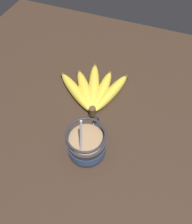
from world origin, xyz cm
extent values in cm
cube|color=#332319|center=(0.00, 0.00, 1.98)|extent=(121.37, 121.37, 3.95)
cylinder|color=#28282D|center=(-3.67, -1.51, 7.15)|extent=(10.04, 10.04, 6.40)
cylinder|color=navy|center=(-3.67, -1.51, 7.01)|extent=(10.24, 10.24, 3.06)
torus|color=#28282D|center=(2.19, -1.51, 8.32)|extent=(5.09, 0.90, 5.09)
cylinder|color=#997551|center=(-3.67, -1.51, 10.45)|extent=(8.84, 8.84, 0.40)
torus|color=#28282D|center=(-3.67, -1.51, 12.69)|extent=(10.04, 10.04, 0.60)
cylinder|color=silver|center=(-6.58, -1.51, 13.29)|extent=(2.80, 0.50, 15.74)
ellipsoid|color=silver|center=(-5.43, -1.51, 5.45)|extent=(3.00, 2.00, 0.80)
cylinder|color=#4C381E|center=(7.43, 1.28, 6.66)|extent=(2.00, 2.00, 3.00)
ellipsoid|color=gold|center=(17.10, -1.32, 5.64)|extent=(18.28, 7.93, 3.36)
sphere|color=#4C381E|center=(25.80, -3.66, 5.64)|extent=(1.51, 1.51, 1.51)
ellipsoid|color=gold|center=(16.99, 1.63, 5.59)|extent=(17.26, 3.90, 3.28)
sphere|color=#4C381E|center=(25.56, 1.94, 5.59)|extent=(1.48, 1.48, 1.48)
ellipsoid|color=gold|center=(17.66, 4.84, 5.70)|extent=(19.72, 9.77, 3.50)
sphere|color=#4C381E|center=(26.94, 8.08, 5.70)|extent=(1.57, 1.57, 1.57)
ellipsoid|color=gold|center=(15.13, 6.94, 5.68)|extent=(15.85, 12.93, 3.46)
sphere|color=#4C381E|center=(22.03, 12.02, 5.68)|extent=(1.56, 1.56, 1.56)
ellipsoid|color=gold|center=(13.47, 9.43, 5.66)|extent=(13.64, 16.73, 3.42)
sphere|color=#4C381E|center=(18.92, 16.78, 5.66)|extent=(1.54, 1.54, 1.54)
camera|label=1|loc=(-27.49, -13.32, 58.38)|focal=35.00mm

